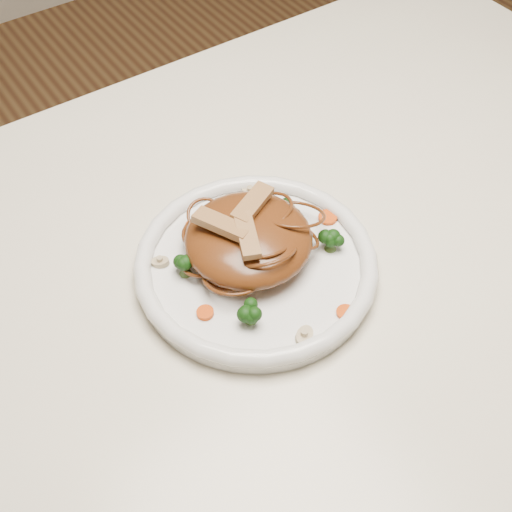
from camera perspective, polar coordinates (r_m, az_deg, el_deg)
ground at (r=1.45m, az=2.17°, el=-18.57°), size 4.00×4.00×0.00m
table at (r=0.88m, az=3.39°, el=-2.67°), size 1.20×0.80×0.75m
plate at (r=0.76m, az=0.00°, el=-1.07°), size 0.30×0.30×0.02m
noodle_mound at (r=0.75m, az=-0.64°, el=1.47°), size 0.18×0.18×0.05m
chicken_a at (r=0.74m, az=-0.31°, el=4.45°), size 0.07×0.05×0.01m
chicken_b at (r=0.72m, az=-2.92°, el=2.68°), size 0.05×0.07×0.01m
chicken_c at (r=0.71m, az=-0.77°, el=1.79°), size 0.04×0.06×0.01m
broccoli_0 at (r=0.80m, az=2.24°, el=4.25°), size 0.04×0.04×0.03m
broccoli_1 at (r=0.74m, az=-6.06°, el=-0.68°), size 0.04×0.04×0.03m
broccoli_2 at (r=0.70m, az=-0.44°, el=-4.68°), size 0.03×0.03×0.03m
broccoli_3 at (r=0.76m, az=6.37°, el=1.29°), size 0.03×0.03×0.03m
carrot_0 at (r=0.83m, az=0.28°, el=5.12°), size 0.02×0.02×0.00m
carrot_1 at (r=0.71m, az=-4.32°, el=-4.80°), size 0.02×0.02×0.00m
carrot_2 at (r=0.80m, az=6.07°, el=3.25°), size 0.03×0.03×0.00m
carrot_3 at (r=0.79m, az=-5.34°, el=2.57°), size 0.02×0.02×0.00m
carrot_4 at (r=0.72m, az=7.54°, el=-4.73°), size 0.02×0.02×0.00m
mushroom_0 at (r=0.70m, az=4.08°, el=-6.72°), size 0.03×0.03×0.01m
mushroom_1 at (r=0.81m, az=2.71°, el=3.92°), size 0.04×0.04×0.01m
mushroom_2 at (r=0.76m, az=-8.09°, el=-0.51°), size 0.03×0.03×0.01m
mushroom_3 at (r=0.83m, az=-0.51°, el=5.43°), size 0.03×0.03×0.01m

